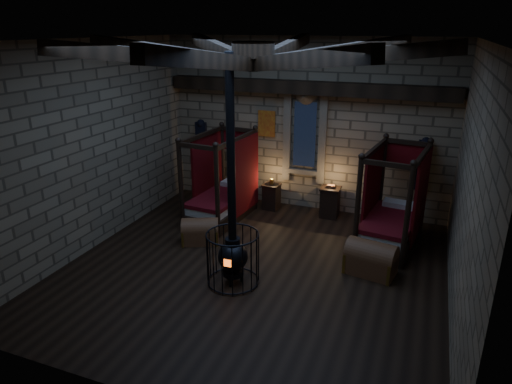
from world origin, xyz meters
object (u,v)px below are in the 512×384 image
(bed_right, at_px, (391,221))
(trunk_left, at_px, (200,232))
(bed_left, at_px, (222,198))
(trunk_right, at_px, (371,259))
(stove, at_px, (233,253))

(bed_right, distance_m, trunk_left, 4.09)
(bed_left, bearing_deg, trunk_right, -16.27)
(bed_right, relative_size, stove, 0.52)
(trunk_left, bearing_deg, bed_left, 71.24)
(bed_left, height_order, trunk_right, bed_left)
(trunk_left, relative_size, trunk_right, 0.90)
(bed_left, relative_size, trunk_right, 2.07)
(trunk_left, distance_m, stove, 1.85)
(trunk_left, height_order, stove, stove)
(trunk_right, bearing_deg, trunk_left, -169.71)
(bed_right, height_order, stove, stove)
(bed_left, distance_m, trunk_right, 4.01)
(bed_left, relative_size, stove, 0.51)
(trunk_left, height_order, trunk_right, trunk_right)
(bed_right, xyz_separation_m, trunk_right, (-0.21, -1.47, -0.22))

